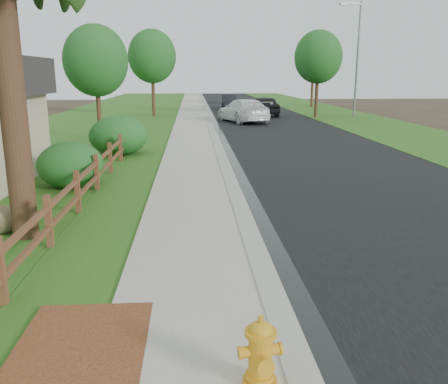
{
  "coord_description": "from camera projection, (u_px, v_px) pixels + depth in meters",
  "views": [
    {
      "loc": [
        -0.78,
        -6.2,
        3.36
      ],
      "look_at": [
        -0.08,
        4.26,
        0.75
      ],
      "focal_mm": 38.0,
      "sensor_mm": 36.0,
      "label": 1
    }
  ],
  "objects": [
    {
      "name": "shrub_c",
      "position": [
        70.0,
        165.0,
        14.23
      ],
      "size": [
        2.55,
        2.55,
        1.41
      ],
      "primitive_type": "ellipsoid",
      "rotation": [
        0.0,
        0.0,
        0.4
      ],
      "color": "#1A4719",
      "rests_on": "ground"
    },
    {
      "name": "white_suv",
      "position": [
        243.0,
        111.0,
        33.8
      ],
      "size": [
        3.78,
        6.0,
        1.62
      ],
      "primitive_type": "imported",
      "rotation": [
        0.0,
        0.0,
        3.43
      ],
      "color": "white",
      "rests_on": "road"
    },
    {
      "name": "wet_gutter",
      "position": [
        210.0,
        114.0,
        40.79
      ],
      "size": [
        0.5,
        90.0,
        0.0
      ],
      "primitive_type": "cube",
      "color": "black",
      "rests_on": "road"
    },
    {
      "name": "tree_mid_left",
      "position": [
        152.0,
        56.0,
        37.69
      ],
      "size": [
        3.83,
        3.83,
        6.85
      ],
      "color": "#392517",
      "rests_on": "ground"
    },
    {
      "name": "streetlight",
      "position": [
        356.0,
        53.0,
        36.29
      ],
      "size": [
        1.93,
        0.84,
        8.67
      ],
      "color": "gray",
      "rests_on": "ground"
    },
    {
      "name": "tree_far_right",
      "position": [
        313.0,
        62.0,
        48.71
      ],
      "size": [
        3.54,
        3.54,
        6.53
      ],
      "color": "#392517",
      "rests_on": "ground"
    },
    {
      "name": "dark_car_mid",
      "position": [
        264.0,
        106.0,
        38.95
      ],
      "size": [
        2.17,
        4.85,
        1.62
      ],
      "primitive_type": "imported",
      "rotation": [
        0.0,
        0.0,
        3.2
      ],
      "color": "black",
      "rests_on": "road"
    },
    {
      "name": "fire_hydrant",
      "position": [
        260.0,
        354.0,
        5.02
      ],
      "size": [
        0.53,
        0.43,
        0.81
      ],
      "color": "gold",
      "rests_on": "sidewalk"
    },
    {
      "name": "brick_patch",
      "position": [
        79.0,
        355.0,
        5.74
      ],
      "size": [
        1.6,
        2.4,
        0.11
      ],
      "primitive_type": "cube",
      "color": "brown",
      "rests_on": "ground"
    },
    {
      "name": "sidewalk",
      "position": [
        191.0,
        114.0,
        40.68
      ],
      "size": [
        2.2,
        90.0,
        0.1
      ],
      "primitive_type": "cube",
      "color": "#A29E8D",
      "rests_on": "ground"
    },
    {
      "name": "tree_near_left",
      "position": [
        96.0,
        61.0,
        24.16
      ],
      "size": [
        3.3,
        3.3,
        5.84
      ],
      "color": "#392517",
      "rests_on": "ground"
    },
    {
      "name": "curb",
      "position": [
        206.0,
        114.0,
        40.76
      ],
      "size": [
        0.4,
        90.0,
        0.12
      ],
      "primitive_type": "cube",
      "color": "gray",
      "rests_on": "ground"
    },
    {
      "name": "ground",
      "position": [
        249.0,
        313.0,
        6.86
      ],
      "size": [
        120.0,
        120.0,
        0.0
      ],
      "primitive_type": "plane",
      "color": "#34261C"
    },
    {
      "name": "road",
      "position": [
        254.0,
        114.0,
        41.04
      ],
      "size": [
        8.0,
        90.0,
        0.02
      ],
      "primitive_type": "cube",
      "color": "black",
      "rests_on": "ground"
    },
    {
      "name": "lawn_near",
      "position": [
        107.0,
        115.0,
        40.23
      ],
      "size": [
        9.0,
        90.0,
        0.04
      ],
      "primitive_type": "cube",
      "color": "#254F16",
      "rests_on": "ground"
    },
    {
      "name": "tree_mid_right",
      "position": [
        318.0,
        57.0,
        36.5
      ],
      "size": [
        3.68,
        3.68,
        6.67
      ],
      "color": "#392517",
      "rests_on": "ground"
    },
    {
      "name": "shrub_d",
      "position": [
        118.0,
        136.0,
        19.96
      ],
      "size": [
        2.92,
        2.92,
        1.67
      ],
      "primitive_type": "ellipsoid",
      "rotation": [
        0.0,
        0.0,
        -0.22
      ],
      "color": "#1A4719",
      "rests_on": "ground"
    },
    {
      "name": "grass_strip",
      "position": [
        169.0,
        114.0,
        40.56
      ],
      "size": [
        1.6,
        90.0,
        0.06
      ],
      "primitive_type": "cube",
      "color": "#254F16",
      "rests_on": "ground"
    },
    {
      "name": "ranch_fence",
      "position": [
        88.0,
        179.0,
        12.68
      ],
      "size": [
        0.12,
        16.92,
        1.1
      ],
      "color": "#53341B",
      "rests_on": "ground"
    },
    {
      "name": "verge_far",
      "position": [
        332.0,
        113.0,
        41.48
      ],
      "size": [
        6.0,
        90.0,
        0.04
      ],
      "primitive_type": "cube",
      "color": "#254F16",
      "rests_on": "ground"
    },
    {
      "name": "dark_car_far",
      "position": [
        229.0,
        102.0,
        46.7
      ],
      "size": [
        1.67,
        4.36,
        1.42
      ],
      "primitive_type": "imported",
      "rotation": [
        0.0,
        0.0,
        -0.04
      ],
      "color": "black",
      "rests_on": "road"
    }
  ]
}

